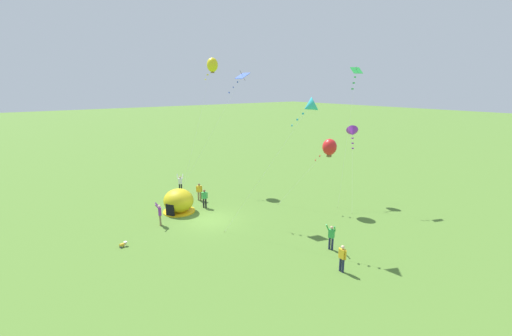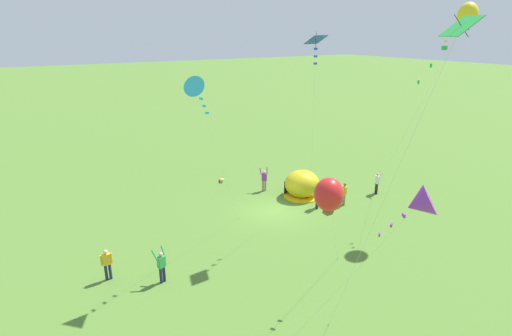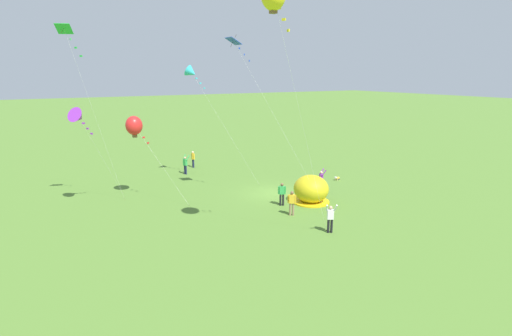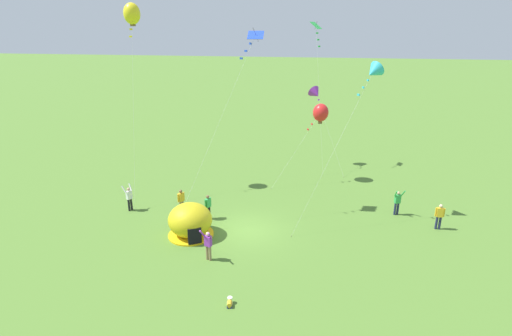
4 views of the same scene
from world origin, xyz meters
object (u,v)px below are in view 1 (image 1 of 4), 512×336
at_px(person_arms_raised, 331,236).
at_px(kite_cyan, 309,107).
at_px(person_strolling, 180,183).
at_px(kite_yellow, 212,65).
at_px(toddler_crawling, 123,244).
at_px(person_flying_kite, 160,214).
at_px(person_watching_sky, 205,198).
at_px(kite_green, 356,75).
at_px(person_far_back, 342,257).
at_px(kite_purple, 352,132).
at_px(kite_blue, 240,80).
at_px(kite_red, 329,147).
at_px(popup_tent, 179,201).
at_px(person_with_toddler, 199,191).

distance_m(person_arms_raised, kite_cyan, 8.92).
distance_m(person_strolling, kite_yellow, 13.00).
relative_size(toddler_crawling, person_flying_kite, 0.29).
bearing_deg(person_watching_sky, person_flying_kite, -73.30).
height_order(toddler_crawling, kite_green, kite_green).
height_order(person_far_back, person_watching_sky, same).
xyz_separation_m(kite_purple, kite_blue, (-3.72, -10.31, 4.78)).
height_order(person_watching_sky, kite_green, kite_green).
distance_m(person_watching_sky, kite_purple, 15.17).
relative_size(person_far_back, kite_yellow, 0.12).
height_order(person_arms_raised, person_flying_kite, same).
height_order(person_strolling, kite_purple, kite_purple).
xyz_separation_m(person_flying_kite, kite_red, (5.49, 13.57, 4.71)).
height_order(popup_tent, kite_blue, kite_blue).
bearing_deg(kite_red, kite_purple, 98.54).
distance_m(person_arms_raised, kite_blue, 14.35).
distance_m(popup_tent, kite_blue, 11.78).
relative_size(person_far_back, kite_red, 0.27).
relative_size(person_watching_sky, person_flying_kite, 0.91).
height_order(person_strolling, kite_red, kite_red).
xyz_separation_m(kite_red, kite_blue, (-4.29, -6.48, 5.68)).
distance_m(person_arms_raised, kite_purple, 12.77).
height_order(person_far_back, kite_purple, kite_purple).
distance_m(kite_red, kite_green, 7.43).
bearing_deg(person_flying_kite, popup_tent, 127.15).
distance_m(person_watching_sky, kite_green, 17.89).
bearing_deg(kite_purple, kite_green, 137.86).
height_order(person_arms_raised, kite_yellow, kite_yellow).
height_order(popup_tent, person_arms_raised, popup_tent).
distance_m(kite_purple, kite_cyan, 10.85).
xyz_separation_m(toddler_crawling, kite_red, (3.43, 17.10, 5.53)).
relative_size(person_arms_raised, kite_yellow, 0.14).
distance_m(kite_red, kite_purple, 3.97).
bearing_deg(kite_cyan, person_watching_sky, -164.42).
bearing_deg(kite_green, kite_red, -78.88).
distance_m(person_strolling, person_watching_sky, 5.80).
bearing_deg(popup_tent, kite_red, 56.39).
distance_m(person_arms_raised, kite_green, 16.03).
height_order(toddler_crawling, person_far_back, person_far_back).
relative_size(person_with_toddler, kite_blue, 0.14).
xyz_separation_m(person_flying_kite, kite_cyan, (8.65, 7.65, 8.58)).
relative_size(popup_tent, kite_yellow, 0.20).
height_order(person_far_back, kite_yellow, kite_yellow).
relative_size(toddler_crawling, person_watching_sky, 0.32).
relative_size(person_flying_kite, kite_green, 0.15).
distance_m(person_far_back, person_strolling, 20.64).
height_order(popup_tent, person_flying_kite, popup_tent).
height_order(person_with_toddler, kite_red, kite_red).
xyz_separation_m(toddler_crawling, kite_yellow, (-10.13, 13.42, 12.89)).
bearing_deg(toddler_crawling, kite_green, 82.88).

